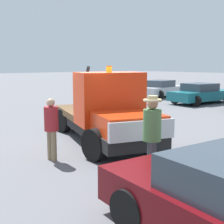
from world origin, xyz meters
TOP-DOWN VIEW (x-y plane):
  - ground_plane at (0.00, 0.00)m, footprint 160.00×160.00m
  - tow_truck at (0.35, -0.12)m, footprint 6.19×3.72m
  - person_near_truck at (3.47, -1.37)m, footprint 0.42×0.42m
  - person_at_hood at (0.79, -2.38)m, footprint 0.37×0.37m
  - parked_car_silver at (-8.06, 12.43)m, footprint 2.81×4.90m
  - parked_car_teal at (-3.73, 11.41)m, footprint 2.74×4.91m

SIDE VIEW (x-z plane):
  - ground_plane at x=0.00m, z-range 0.00..0.00m
  - parked_car_silver at x=-8.06m, z-range -0.02..1.32m
  - parked_car_teal at x=-3.73m, z-range -0.02..1.32m
  - person_at_hood at x=0.79m, z-range 0.13..1.81m
  - tow_truck at x=0.35m, z-range -0.29..2.24m
  - person_near_truck at x=3.47m, z-range 0.17..2.07m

